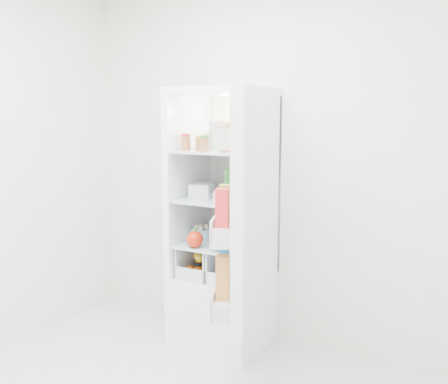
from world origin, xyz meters
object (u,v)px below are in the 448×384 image
Objects in this scene: red_cabbage at (245,229)px; mushroom_bowl at (202,234)px; refrigerator at (226,252)px; fridge_door at (237,213)px.

red_cabbage reaches higher than mushroom_bowl.
red_cabbage is (0.14, 0.02, 0.18)m from refrigerator.
refrigerator is 0.23m from red_cabbage.
refrigerator is 0.86m from fridge_door.
mushroom_bowl is 0.86m from fridge_door.
mushroom_bowl is (-0.30, -0.07, -0.06)m from red_cabbage.
fridge_door is (0.58, -0.56, 0.31)m from mushroom_bowl.
fridge_door is at bearing -66.44° from red_cabbage.
red_cabbage is 1.17× the size of mushroom_bowl.
refrigerator is at bearing 11.59° from fridge_door.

